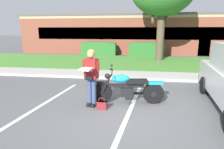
% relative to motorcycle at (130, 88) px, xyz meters
% --- Properties ---
extents(ground_plane, '(140.00, 140.00, 0.00)m').
position_rel_motorcycle_xyz_m(ground_plane, '(-0.29, -0.69, -0.48)').
color(ground_plane, '#565659').
extents(curb_strip, '(60.00, 0.20, 0.12)m').
position_rel_motorcycle_xyz_m(curb_strip, '(-0.29, 2.86, -0.42)').
color(curb_strip, '#ADA89E').
rests_on(curb_strip, ground).
extents(concrete_walk, '(60.00, 1.50, 0.08)m').
position_rel_motorcycle_xyz_m(concrete_walk, '(-0.29, 3.71, -0.44)').
color(concrete_walk, '#ADA89E').
rests_on(concrete_walk, ground).
extents(grass_lawn, '(60.00, 6.46, 0.06)m').
position_rel_motorcycle_xyz_m(grass_lawn, '(-0.29, 7.69, -0.45)').
color(grass_lawn, '#478433').
rests_on(grass_lawn, ground).
extents(stall_stripe_0, '(0.65, 4.38, 0.01)m').
position_rel_motorcycle_xyz_m(stall_stripe_0, '(-2.65, -0.49, -0.48)').
color(stall_stripe_0, silver).
rests_on(stall_stripe_0, ground).
extents(stall_stripe_1, '(0.65, 4.38, 0.01)m').
position_rel_motorcycle_xyz_m(stall_stripe_1, '(0.04, -0.49, -0.48)').
color(stall_stripe_1, silver).
rests_on(stall_stripe_1, ground).
extents(motorcycle, '(2.24, 0.82, 1.18)m').
position_rel_motorcycle_xyz_m(motorcycle, '(0.00, 0.00, 0.00)').
color(motorcycle, black).
rests_on(motorcycle, ground).
extents(rider_person, '(0.53, 0.63, 1.70)m').
position_rel_motorcycle_xyz_m(rider_person, '(-1.13, -0.45, 0.53)').
color(rider_person, black).
rests_on(rider_person, ground).
extents(handbag, '(0.28, 0.13, 0.36)m').
position_rel_motorcycle_xyz_m(handbag, '(-0.79, -0.64, -0.34)').
color(handbag, maroon).
rests_on(handbag, ground).
extents(hedge_left, '(3.09, 0.90, 1.24)m').
position_rel_motorcycle_xyz_m(hedge_left, '(-3.38, 11.16, 0.17)').
color(hedge_left, '#286028').
rests_on(hedge_left, ground).
extents(hedge_center_left, '(3.02, 0.90, 1.24)m').
position_rel_motorcycle_xyz_m(hedge_center_left, '(0.84, 11.16, 0.17)').
color(hedge_center_left, '#286028').
rests_on(hedge_center_left, ground).
extents(brick_building, '(24.90, 9.44, 3.75)m').
position_rel_motorcycle_xyz_m(brick_building, '(0.92, 16.65, 1.40)').
color(brick_building, brown).
rests_on(brick_building, ground).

